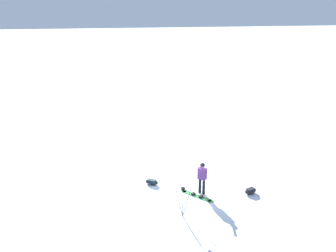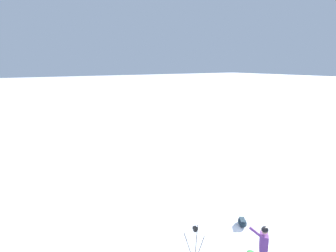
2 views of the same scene
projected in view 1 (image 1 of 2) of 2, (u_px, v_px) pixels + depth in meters
ground_plane at (188, 192)px, 17.49m from camera, size 300.00×300.00×0.00m
snowboarder at (202, 175)px, 17.05m from camera, size 0.74×0.52×1.70m
snowboard at (197, 196)px, 17.12m from camera, size 1.50×1.29×0.10m
gear_bag_large at (250, 191)px, 17.32m from camera, size 0.55×0.74×0.30m
camera_tripod at (183, 196)px, 15.14m from camera, size 0.71×0.67×1.45m
gear_bag_small at (152, 182)px, 18.23m from camera, size 0.68×0.77×0.27m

